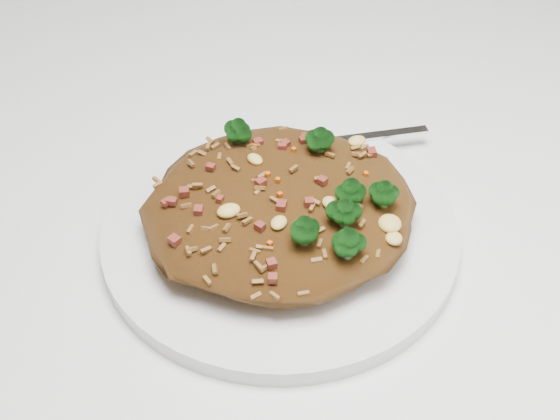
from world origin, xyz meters
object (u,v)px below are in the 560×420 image
object	(u,v)px
dining_table	(319,239)
fried_rice	(282,200)
plate	(280,231)
fork	(343,140)

from	to	relation	value
dining_table	fried_rice	distance (m)	0.16
plate	fried_rice	world-z (taller)	fried_rice
dining_table	fork	bearing A→B (deg)	16.88
plate	fork	bearing A→B (deg)	46.03
dining_table	fork	distance (m)	0.11
plate	fork	xyz separation A→B (m)	(0.08, 0.08, 0.01)
dining_table	plate	bearing A→B (deg)	-128.15
plate	fried_rice	distance (m)	0.03
fried_rice	fork	bearing A→B (deg)	46.69
dining_table	plate	xyz separation A→B (m)	(-0.06, -0.07, 0.10)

